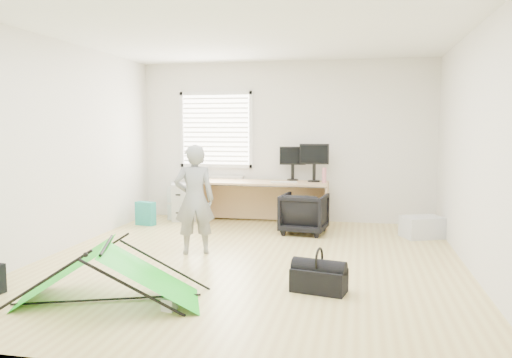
% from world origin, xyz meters
% --- Properties ---
extents(ground, '(5.50, 5.50, 0.00)m').
position_xyz_m(ground, '(0.00, 0.00, 0.00)').
color(ground, '#D4BD71').
rests_on(ground, ground).
extents(back_wall, '(5.00, 0.02, 2.70)m').
position_xyz_m(back_wall, '(0.00, 2.75, 1.35)').
color(back_wall, silver).
rests_on(back_wall, ground).
extents(window, '(1.20, 0.06, 1.20)m').
position_xyz_m(window, '(-1.20, 2.71, 1.55)').
color(window, silver).
rests_on(window, back_wall).
extents(radiator, '(1.00, 0.12, 0.60)m').
position_xyz_m(radiator, '(-1.20, 2.67, 0.45)').
color(radiator, silver).
rests_on(radiator, back_wall).
extents(desk, '(2.10, 0.71, 0.71)m').
position_xyz_m(desk, '(-0.26, 2.27, 0.36)').
color(desk, tan).
rests_on(desk, ground).
extents(filing_cabinet, '(0.58, 0.65, 0.63)m').
position_xyz_m(filing_cabinet, '(-1.72, 2.43, 0.32)').
color(filing_cabinet, '#B0B4B6').
rests_on(filing_cabinet, ground).
extents(monitor_left, '(0.44, 0.16, 0.41)m').
position_xyz_m(monitor_left, '(0.18, 2.55, 0.92)').
color(monitor_left, black).
rests_on(monitor_left, desk).
extents(monitor_right, '(0.48, 0.15, 0.45)m').
position_xyz_m(monitor_right, '(0.55, 2.41, 0.94)').
color(monitor_right, black).
rests_on(monitor_right, desk).
extents(keyboard, '(0.44, 0.23, 0.02)m').
position_xyz_m(keyboard, '(0.08, 2.18, 0.72)').
color(keyboard, beige).
rests_on(keyboard, desk).
extents(thermos, '(0.07, 0.07, 0.24)m').
position_xyz_m(thermos, '(0.72, 2.31, 0.83)').
color(thermos, '#C16C7A').
rests_on(thermos, desk).
extents(office_chair, '(0.73, 0.74, 0.61)m').
position_xyz_m(office_chair, '(0.47, 1.71, 0.30)').
color(office_chair, black).
rests_on(office_chair, ground).
extents(person, '(0.59, 0.50, 1.38)m').
position_xyz_m(person, '(-0.76, 0.23, 0.69)').
color(person, gray).
rests_on(person, ground).
extents(kite, '(1.86, 1.31, 0.53)m').
position_xyz_m(kite, '(-0.98, -1.60, 0.26)').
color(kite, '#12C318').
rests_on(kite, ground).
extents(storage_crate, '(0.66, 0.57, 0.31)m').
position_xyz_m(storage_crate, '(2.18, 1.77, 0.15)').
color(storage_crate, silver).
rests_on(storage_crate, ground).
extents(tote_bag, '(0.35, 0.21, 0.38)m').
position_xyz_m(tote_bag, '(-2.14, 1.82, 0.19)').
color(tote_bag, teal).
rests_on(tote_bag, ground).
extents(white_box, '(0.13, 0.13, 0.11)m').
position_xyz_m(white_box, '(-0.34, -1.70, 0.06)').
color(white_box, silver).
rests_on(white_box, ground).
extents(duffel_bag, '(0.57, 0.37, 0.23)m').
position_xyz_m(duffel_bag, '(0.91, -0.94, 0.11)').
color(duffel_bag, black).
rests_on(duffel_bag, ground).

